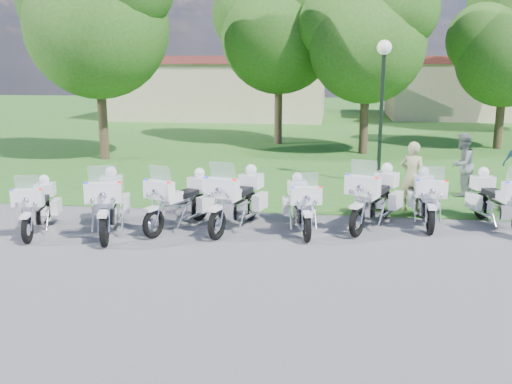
# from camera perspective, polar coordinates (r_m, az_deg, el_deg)

# --- Properties ---
(ground) EXTENTS (100.00, 100.00, 0.00)m
(ground) POSITION_cam_1_polar(r_m,az_deg,el_deg) (11.59, -1.29, -5.88)
(ground) COLOR #58585D
(ground) RESTS_ON ground
(grass_lawn) EXTENTS (100.00, 48.00, 0.01)m
(grass_lawn) POSITION_cam_1_polar(r_m,az_deg,el_deg) (38.06, 5.15, 7.22)
(grass_lawn) COLOR #2B5F1E
(grass_lawn) RESTS_ON ground
(motorcycle_0) EXTENTS (1.00, 2.09, 1.42)m
(motorcycle_0) POSITION_cam_1_polar(r_m,az_deg,el_deg) (13.62, -20.98, -1.28)
(motorcycle_0) COLOR black
(motorcycle_0) RESTS_ON ground
(motorcycle_1) EXTENTS (1.24, 2.42, 1.66)m
(motorcycle_1) POSITION_cam_1_polar(r_m,az_deg,el_deg) (13.03, -14.52, -1.00)
(motorcycle_1) COLOR black
(motorcycle_1) RESTS_ON ground
(motorcycle_2) EXTENTS (1.33, 2.18, 1.56)m
(motorcycle_2) POSITION_cam_1_polar(r_m,az_deg,el_deg) (13.13, -7.50, -0.78)
(motorcycle_2) COLOR black
(motorcycle_2) RESTS_ON ground
(motorcycle_3) EXTENTS (1.23, 2.40, 1.65)m
(motorcycle_3) POSITION_cam_1_polar(r_m,az_deg,el_deg) (13.01, -1.87, -0.63)
(motorcycle_3) COLOR black
(motorcycle_3) RESTS_ON ground
(motorcycle_4) EXTENTS (0.99, 2.16, 1.46)m
(motorcycle_4) POSITION_cam_1_polar(r_m,az_deg,el_deg) (12.86, 4.53, -1.18)
(motorcycle_4) COLOR black
(motorcycle_4) RESTS_ON ground
(motorcycle_5) EXTENTS (1.44, 2.32, 1.67)m
(motorcycle_5) POSITION_cam_1_polar(r_m,az_deg,el_deg) (13.43, 11.78, -0.44)
(motorcycle_5) COLOR black
(motorcycle_5) RESTS_ON ground
(motorcycle_6) EXTENTS (0.76, 2.24, 1.50)m
(motorcycle_6) POSITION_cam_1_polar(r_m,az_deg,el_deg) (13.93, 16.66, -0.52)
(motorcycle_6) COLOR black
(motorcycle_6) RESTS_ON ground
(motorcycle_7) EXTENTS (1.16, 2.26, 1.55)m
(motorcycle_7) POSITION_cam_1_polar(r_m,az_deg,el_deg) (14.20, 23.06, -0.69)
(motorcycle_7) COLOR black
(motorcycle_7) RESTS_ON ground
(lamp_post) EXTENTS (0.44, 0.44, 4.37)m
(lamp_post) POSITION_cam_1_polar(r_m,az_deg,el_deg) (17.76, 12.57, 11.14)
(lamp_post) COLOR black
(lamp_post) RESTS_ON ground
(tree_0) EXTENTS (6.24, 5.32, 8.32)m
(tree_0) POSITION_cam_1_polar(r_m,az_deg,el_deg) (23.01, -15.74, 16.85)
(tree_0) COLOR #38281C
(tree_0) RESTS_ON ground
(tree_1) EXTENTS (6.09, 5.20, 8.12)m
(tree_1) POSITION_cam_1_polar(r_m,az_deg,el_deg) (26.55, 2.22, 16.42)
(tree_1) COLOR #38281C
(tree_1) RESTS_ON ground
(tree_2) EXTENTS (5.48, 4.68, 7.31)m
(tree_2) POSITION_cam_1_polar(r_m,az_deg,el_deg) (24.01, 10.99, 15.30)
(tree_2) COLOR #38281C
(tree_2) RESTS_ON ground
(tree_3) EXTENTS (4.86, 4.15, 6.48)m
(tree_3) POSITION_cam_1_polar(r_m,az_deg,el_deg) (27.08, 23.66, 13.01)
(tree_3) COLOR #38281C
(tree_3) RESTS_ON ground
(building_west) EXTENTS (14.56, 8.32, 4.10)m
(building_west) POSITION_cam_1_polar(r_m,az_deg,el_deg) (39.63, -3.56, 10.46)
(building_west) COLOR tan
(building_west) RESTS_ON ground
(building_east) EXTENTS (11.44, 7.28, 4.10)m
(building_east) POSITION_cam_1_polar(r_m,az_deg,el_deg) (41.91, 20.84, 9.79)
(building_east) COLOR tan
(building_east) RESTS_ON ground
(bystander_a) EXTENTS (0.77, 0.67, 1.79)m
(bystander_a) POSITION_cam_1_polar(r_m,az_deg,el_deg) (14.92, 15.35, 1.47)
(bystander_a) COLOR tan
(bystander_a) RESTS_ON ground
(bystander_b) EXTENTS (1.07, 1.10, 1.79)m
(bystander_b) POSITION_cam_1_polar(r_m,az_deg,el_deg) (17.09, 19.86, 2.57)
(bystander_b) COLOR slate
(bystander_b) RESTS_ON ground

